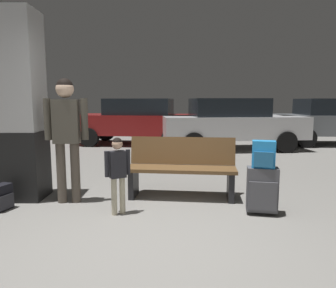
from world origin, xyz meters
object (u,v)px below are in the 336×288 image
Objects in this scene: backpack_bright at (263,155)px; backpack_dark_floor at (1,198)px; parked_car_side at (336,120)px; child at (117,168)px; adult at (66,127)px; parked_car_far at (136,120)px; parked_car_near at (231,122)px; structural_pillar at (21,108)px; suitcase at (262,190)px; bench at (182,168)px.

backpack_bright is 1.00× the size of backpack_dark_floor.
backpack_bright is at bearing -123.56° from parked_car_side.
child is at bearing -5.59° from backpack_dark_floor.
adult is at bearing 147.81° from child.
parked_car_side is at bearing -0.59° from parked_car_far.
adult is 6.00m from parked_car_near.
suitcase is at bearing -11.96° from structural_pillar.
child is at bearing -25.31° from structural_pillar.
structural_pillar is 2.49m from bench.
parked_car_far is (-2.92, 1.13, 0.00)m from parked_car_near.
structural_pillar is 1.30m from backpack_dark_floor.
child is at bearing -138.17° from bench.
suitcase is 1.85m from child.
structural_pillar reaches higher than child.
child is (-1.83, -0.00, 0.29)m from suitcase.
backpack_bright is 1.83m from child.
bench is 1.14m from child.
suitcase is at bearing 25.76° from backpack_bright.
adult reaches higher than backpack_dark_floor.
parked_car_near is 3.13m from parked_car_far.
parked_car_side is at bearing 41.14° from adult.
backpack_bright is 0.08× the size of parked_car_near.
backpack_bright is 2.67m from adult.
bench is at bearing 142.81° from backpack_bright.
bench is 6.03m from parked_car_far.
backpack_bright is (3.31, -0.70, -0.57)m from structural_pillar.
adult reaches higher than backpack_bright.
child is 9.02m from parked_car_side.
backpack_dark_floor is 6.76m from parked_car_near.
adult is 5.12× the size of backpack_dark_floor.
backpack_bright is 3.46m from backpack_dark_floor.
suitcase is (3.31, -0.70, -1.02)m from structural_pillar.
parked_car_side is at bearing 56.44° from backpack_bright.
parked_car_near is (4.08, 5.35, 0.64)m from backpack_dark_floor.
bench is 1.75m from adult.
child is 6.65m from parked_car_far.
structural_pillar is 7.95× the size of backpack_bright.
backpack_dark_floor is at bearing -100.13° from parked_car_far.
child is at bearing -32.19° from adult.
adult is 1.25m from backpack_dark_floor.
adult is 6.16m from parked_car_far.
parked_car_far is (-2.24, 6.63, 0.03)m from backpack_bright.
bench is at bearing 13.87° from backpack_dark_floor.
child is at bearing -180.00° from backpack_bright.
parked_car_far is (-6.60, 0.07, 0.00)m from parked_car_side.
bench is 0.40× the size of parked_car_side.
bench is 0.38× the size of parked_car_far.
suitcase is 0.45m from backpack_bright.
suitcase is at bearing -97.05° from parked_car_near.
backpack_dark_floor is (-0.09, -0.55, -1.17)m from structural_pillar.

